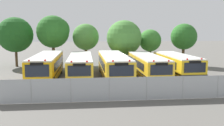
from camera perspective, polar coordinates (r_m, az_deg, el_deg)
name	(u,v)px	position (r m, az deg, el deg)	size (l,w,h in m)	color
ground_plane	(114,78)	(26.48, 0.42, -3.43)	(160.00, 160.00, 0.00)	#595651
school_bus_0	(47,66)	(26.13, -14.82, -0.66)	(2.47, 10.53, 2.71)	#EAA80C
school_bus_1	(81,66)	(26.26, -7.29, -0.63)	(2.50, 10.66, 2.53)	yellow
school_bus_2	(114,65)	(26.10, 0.39, -0.51)	(2.71, 11.33, 2.62)	yellow
school_bus_3	(147,65)	(26.77, 8.15, -0.50)	(2.53, 10.37, 2.51)	yellow
school_bus_4	(176,64)	(28.07, 14.65, -0.28)	(2.72, 9.29, 2.53)	yellow
tree_0	(14,35)	(36.57, -21.80, 6.14)	(4.87, 4.82, 6.82)	#4C3823
tree_1	(54,31)	(35.07, -13.20, 7.16)	(4.50, 4.44, 7.05)	#4C3823
tree_2	(85,37)	(35.53, -6.18, 5.89)	(3.76, 3.76, 5.95)	#4C3823
tree_3	(124,38)	(34.26, 2.70, 5.88)	(4.85, 4.85, 6.41)	#4C3823
tree_4	(150,41)	(36.12, 8.69, 5.05)	(3.20, 3.20, 5.16)	#4C3823
tree_5	(184,37)	(36.52, 16.40, 5.78)	(3.67, 3.67, 5.97)	#4C3823
chainlink_fence	(128,88)	(17.94, 3.75, -5.90)	(19.19, 0.07, 1.75)	#9EA0A3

